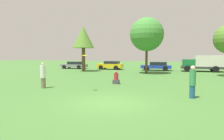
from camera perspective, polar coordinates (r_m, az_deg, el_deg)
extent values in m
plane|color=#3D6B2D|center=(9.55, -1.22, -9.41)|extent=(120.00, 120.00, 0.00)
cylinder|color=#726651|center=(14.30, -19.26, -3.58)|extent=(0.32, 0.32, 0.70)
cylinder|color=silver|center=(14.22, -19.34, -0.46)|extent=(0.37, 0.37, 0.86)
sphere|color=tan|center=(14.18, -19.40, 1.63)|extent=(0.20, 0.20, 0.20)
cylinder|color=navy|center=(11.23, 22.20, -5.89)|extent=(0.28, 0.28, 0.67)
cylinder|color=#337F4C|center=(11.12, 22.31, -2.09)|extent=(0.33, 0.33, 0.82)
sphere|color=beige|center=(11.08, 22.39, 0.58)|extent=(0.24, 0.24, 0.24)
cylinder|color=yellow|center=(12.21, -8.01, 4.19)|extent=(0.29, 0.29, 0.07)
cube|color=#3F3F47|center=(15.47, 1.19, -3.44)|extent=(0.48, 0.40, 0.32)
cylinder|color=#A52633|center=(15.42, 1.19, -1.90)|extent=(0.36, 0.36, 0.52)
sphere|color=#8C6647|center=(15.38, 1.19, -0.59)|extent=(0.21, 0.21, 0.21)
cylinder|color=brown|center=(27.30, -8.25, 2.99)|extent=(0.47, 0.47, 3.22)
cone|color=#4C7528|center=(27.40, -8.32, 9.44)|extent=(2.94, 2.94, 2.94)
cylinder|color=#473323|center=(24.02, 9.95, 3.23)|extent=(0.29, 0.29, 3.60)
sphere|color=#3D7F33|center=(24.14, 10.04, 10.13)|extent=(4.01, 4.01, 4.01)
cube|color=slate|center=(32.92, -10.97, 1.26)|extent=(4.28, 1.72, 0.46)
cube|color=black|center=(32.74, -10.49, 2.04)|extent=(2.36, 1.50, 0.44)
cylinder|color=black|center=(32.85, -13.70, 0.89)|extent=(0.63, 0.21, 0.63)
cylinder|color=black|center=(34.31, -12.24, 1.07)|extent=(0.63, 0.21, 0.63)
cylinder|color=black|center=(31.56, -9.59, 0.82)|extent=(0.63, 0.21, 0.63)
cylinder|color=black|center=(33.08, -8.25, 1.00)|extent=(0.63, 0.21, 0.63)
cube|color=gold|center=(30.60, -0.54, 1.27)|extent=(3.87, 1.87, 0.60)
cube|color=black|center=(30.49, -0.02, 2.21)|extent=(2.13, 1.64, 0.41)
cylinder|color=black|center=(30.14, -3.25, 0.74)|extent=(0.67, 0.20, 0.67)
cylinder|color=black|center=(31.87, -2.07, 0.95)|extent=(0.67, 0.20, 0.67)
cylinder|color=black|center=(29.38, 1.12, 0.65)|extent=(0.67, 0.20, 0.67)
cylinder|color=black|center=(31.15, 2.08, 0.87)|extent=(0.67, 0.20, 0.67)
cube|color=#1E389E|center=(29.40, 12.68, 0.93)|extent=(4.29, 1.86, 0.46)
cube|color=black|center=(29.35, 13.32, 1.83)|extent=(2.36, 1.63, 0.48)
cylinder|color=black|center=(28.65, 9.88, 0.52)|extent=(0.70, 0.18, 0.70)
cylinder|color=black|center=(30.46, 10.33, 0.75)|extent=(0.70, 0.18, 0.70)
cylinder|color=black|center=(28.42, 15.18, 0.40)|extent=(0.70, 0.18, 0.70)
cylinder|color=black|center=(30.25, 15.32, 0.63)|extent=(0.70, 0.18, 0.70)
cube|color=#2D2D33|center=(29.36, 24.61, 0.69)|extent=(5.43, 2.13, 0.30)
cube|color=#196633|center=(29.17, 21.37, 1.99)|extent=(1.74, 2.00, 0.94)
cube|color=beige|center=(29.42, 26.13, 2.37)|extent=(3.37, 2.12, 1.47)
cylinder|color=black|center=(28.15, 21.03, 0.35)|extent=(0.83, 0.24, 0.83)
cylinder|color=black|center=(30.24, 20.79, 0.62)|extent=(0.83, 0.24, 0.83)
cylinder|color=black|center=(28.56, 27.82, 0.19)|extent=(0.83, 0.24, 0.83)
cylinder|color=black|center=(30.62, 27.12, 0.46)|extent=(0.83, 0.24, 0.83)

